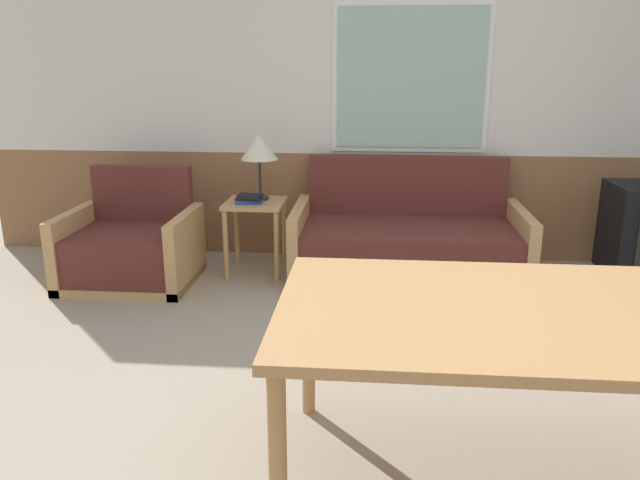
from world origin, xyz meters
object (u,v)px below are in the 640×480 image
Objects in this scene: armchair at (132,249)px; table_lamp at (259,148)px; side_table at (255,216)px; couch at (407,245)px; dining_table at (554,324)px.

armchair is 1.23m from table_lamp.
side_table is (0.89, 0.30, 0.20)m from armchair.
couch is at bearing 4.23° from armchair.
table_lamp is at bearing 19.04° from armchair.
side_table is 1.11× the size of table_lamp.
dining_table is (1.57, -2.47, 0.24)m from side_table.
side_table is at bearing -111.17° from table_lamp.
couch reaches higher than armchair.
table_lamp is (0.03, 0.08, 0.52)m from side_table.
armchair is 1.65× the size of side_table.
armchair is 0.96m from side_table.
armchair is (-2.06, -0.28, -0.00)m from couch.
side_table is at bearing 179.06° from couch.
table_lamp reaches higher than side_table.
dining_table is at bearing -44.93° from armchair.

